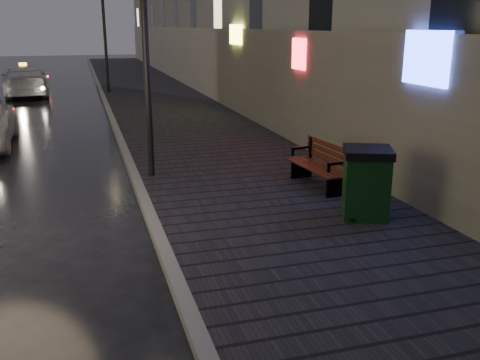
{
  "coord_description": "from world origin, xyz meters",
  "views": [
    {
      "loc": [
        0.48,
        -5.39,
        3.34
      ],
      "look_at": [
        2.92,
        2.79,
        0.85
      ],
      "focal_mm": 40.0,
      "sensor_mm": 36.0,
      "label": 1
    }
  ],
  "objects_px": {
    "lamp_near": "(144,17)",
    "bench": "(322,165)",
    "lamp_far": "(104,22)",
    "trash_bin": "(366,182)",
    "taxi_mid": "(25,81)"
  },
  "relations": [
    {
      "from": "lamp_near",
      "to": "lamp_far",
      "type": "relative_size",
      "value": 1.0
    },
    {
      "from": "trash_bin",
      "to": "taxi_mid",
      "type": "relative_size",
      "value": 0.24
    },
    {
      "from": "lamp_near",
      "to": "lamp_far",
      "type": "height_order",
      "value": "same"
    },
    {
      "from": "lamp_far",
      "to": "bench",
      "type": "height_order",
      "value": "lamp_far"
    },
    {
      "from": "lamp_far",
      "to": "trash_bin",
      "type": "relative_size",
      "value": 4.38
    },
    {
      "from": "lamp_far",
      "to": "taxi_mid",
      "type": "height_order",
      "value": "lamp_far"
    },
    {
      "from": "lamp_far",
      "to": "bench",
      "type": "relative_size",
      "value": 2.94
    },
    {
      "from": "lamp_far",
      "to": "bench",
      "type": "distance_m",
      "value": 18.32
    },
    {
      "from": "bench",
      "to": "trash_bin",
      "type": "height_order",
      "value": "trash_bin"
    },
    {
      "from": "lamp_near",
      "to": "bench",
      "type": "xyz_separation_m",
      "value": [
        3.23,
        -1.79,
        -2.89
      ]
    },
    {
      "from": "bench",
      "to": "taxi_mid",
      "type": "bearing_deg",
      "value": 105.41
    },
    {
      "from": "lamp_far",
      "to": "bench",
      "type": "xyz_separation_m",
      "value": [
        3.23,
        -17.79,
        -2.89
      ]
    },
    {
      "from": "lamp_near",
      "to": "trash_bin",
      "type": "relative_size",
      "value": 4.38
    },
    {
      "from": "lamp_near",
      "to": "bench",
      "type": "bearing_deg",
      "value": -29.03
    },
    {
      "from": "lamp_near",
      "to": "trash_bin",
      "type": "distance_m",
      "value": 5.56
    }
  ]
}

